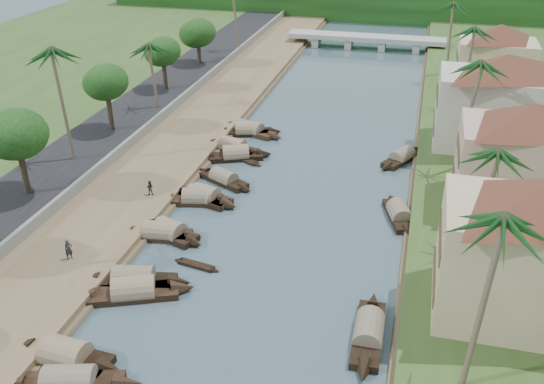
% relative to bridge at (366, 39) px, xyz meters
% --- Properties ---
extents(ground, '(220.00, 220.00, 0.00)m').
position_rel_bridge_xyz_m(ground, '(-0.00, -72.00, -1.72)').
color(ground, '#3E545D').
rests_on(ground, ground).
extents(left_bank, '(10.00, 180.00, 0.80)m').
position_rel_bridge_xyz_m(left_bank, '(-16.00, -52.00, -1.32)').
color(left_bank, brown).
rests_on(left_bank, ground).
extents(right_bank, '(16.00, 180.00, 1.20)m').
position_rel_bridge_xyz_m(right_bank, '(19.00, -52.00, -1.12)').
color(right_bank, '#2F4E1F').
rests_on(right_bank, ground).
extents(road, '(8.00, 180.00, 1.40)m').
position_rel_bridge_xyz_m(road, '(-24.50, -52.00, -1.02)').
color(road, black).
rests_on(road, ground).
extents(retaining_wall, '(0.40, 180.00, 1.10)m').
position_rel_bridge_xyz_m(retaining_wall, '(-20.20, -52.00, -0.37)').
color(retaining_wall, slate).
rests_on(retaining_wall, left_bank).
extents(bridge, '(28.00, 4.00, 2.40)m').
position_rel_bridge_xyz_m(bridge, '(0.00, 0.00, 0.00)').
color(bridge, '#A2A298').
rests_on(bridge, ground).
extents(building_near, '(14.85, 14.85, 10.20)m').
position_rel_bridge_xyz_m(building_near, '(18.99, -74.00, 4.66)').
color(building_near, '#CBBB88').
rests_on(building_near, right_bank).
extents(building_mid, '(14.11, 14.11, 9.70)m').
position_rel_bridge_xyz_m(building_mid, '(19.99, -58.00, 4.41)').
color(building_mid, '#C9AA8E').
rests_on(building_mid, right_bank).
extents(building_far, '(15.59, 15.59, 10.20)m').
position_rel_bridge_xyz_m(building_far, '(18.99, -44.00, 4.66)').
color(building_far, beige).
rests_on(building_far, right_bank).
extents(building_distant, '(12.62, 12.62, 9.20)m').
position_rel_bridge_xyz_m(building_distant, '(19.99, -24.00, 4.16)').
color(building_distant, '#CBBB88').
rests_on(building_distant, right_bank).
extents(sampan_0, '(9.18, 4.13, 2.35)m').
position_rel_bridge_xyz_m(sampan_0, '(-8.01, -86.87, -1.30)').
color(sampan_0, black).
rests_on(sampan_0, ground).
extents(sampan_1, '(8.65, 2.62, 2.50)m').
position_rel_bridge_xyz_m(sampan_1, '(-9.49, -84.83, -1.30)').
color(sampan_1, black).
rests_on(sampan_1, ground).
extents(sampan_2, '(9.16, 5.27, 2.39)m').
position_rel_bridge_xyz_m(sampan_2, '(-8.29, -77.49, -1.30)').
color(sampan_2, black).
rests_on(sampan_2, ground).
extents(sampan_3, '(9.11, 3.61, 2.38)m').
position_rel_bridge_xyz_m(sampan_3, '(-8.91, -76.20, -1.30)').
color(sampan_3, black).
rests_on(sampan_3, ground).
extents(sampan_4, '(7.85, 2.62, 2.20)m').
position_rel_bridge_xyz_m(sampan_4, '(-9.82, -69.35, -1.31)').
color(sampan_4, black).
rests_on(sampan_4, ground).
extents(sampan_5, '(7.40, 4.13, 2.30)m').
position_rel_bridge_xyz_m(sampan_5, '(-9.00, -68.95, -1.30)').
color(sampan_5, black).
rests_on(sampan_5, ground).
extents(sampan_6, '(7.37, 3.17, 2.16)m').
position_rel_bridge_xyz_m(sampan_6, '(-9.02, -62.68, -1.31)').
color(sampan_6, black).
rests_on(sampan_6, ground).
extents(sampan_7, '(8.03, 3.74, 2.12)m').
position_rel_bridge_xyz_m(sampan_7, '(-8.60, -62.22, -1.31)').
color(sampan_7, black).
rests_on(sampan_7, ground).
extents(sampan_8, '(7.65, 3.95, 2.30)m').
position_rel_bridge_xyz_m(sampan_8, '(-8.28, -62.02, -1.30)').
color(sampan_8, black).
rests_on(sampan_8, ground).
extents(sampan_9, '(7.66, 5.02, 2.02)m').
position_rel_bridge_xyz_m(sampan_9, '(-7.78, -57.91, -1.31)').
color(sampan_9, black).
rests_on(sampan_9, ground).
extents(sampan_10, '(8.58, 3.75, 2.30)m').
position_rel_bridge_xyz_m(sampan_10, '(-9.36, -50.03, -1.30)').
color(sampan_10, black).
rests_on(sampan_10, ground).
extents(sampan_11, '(8.33, 4.89, 2.36)m').
position_rel_bridge_xyz_m(sampan_11, '(-8.35, -52.01, -1.30)').
color(sampan_11, black).
rests_on(sampan_11, ground).
extents(sampan_12, '(9.44, 4.68, 2.23)m').
position_rel_bridge_xyz_m(sampan_12, '(-8.97, -44.38, -1.31)').
color(sampan_12, black).
rests_on(sampan_12, ground).
extents(sampan_13, '(8.52, 4.01, 2.28)m').
position_rel_bridge_xyz_m(sampan_13, '(-9.10, -44.85, -1.30)').
color(sampan_13, black).
rests_on(sampan_13, ground).
extents(sampan_14, '(2.06, 9.35, 2.25)m').
position_rel_bridge_xyz_m(sampan_14, '(9.04, -77.76, -1.31)').
color(sampan_14, black).
rests_on(sampan_14, ground).
extents(sampan_15, '(3.99, 8.16, 2.16)m').
position_rel_bridge_xyz_m(sampan_15, '(9.98, -60.92, -1.31)').
color(sampan_15, black).
rests_on(sampan_15, ground).
extents(sampan_16, '(5.24, 8.05, 2.05)m').
position_rel_bridge_xyz_m(sampan_16, '(9.45, -48.02, -1.31)').
color(sampan_16, black).
rests_on(sampan_16, ground).
extents(canoe_1, '(4.32, 1.44, 0.69)m').
position_rel_bridge_xyz_m(canoe_1, '(-5.21, -72.68, -1.62)').
color(canoe_1, black).
rests_on(canoe_1, ground).
extents(canoe_2, '(5.59, 3.52, 0.85)m').
position_rel_bridge_xyz_m(canoe_2, '(-7.61, -52.08, -1.62)').
color(canoe_2, black).
rests_on(canoe_2, ground).
extents(palm_0, '(3.20, 3.20, 12.90)m').
position_rel_bridge_xyz_m(palm_0, '(15.00, -81.88, 10.53)').
color(palm_0, brown).
rests_on(palm_0, ground).
extents(palm_1, '(3.20, 3.20, 9.98)m').
position_rel_bridge_xyz_m(palm_1, '(16.00, -66.33, 7.74)').
color(palm_1, brown).
rests_on(palm_1, ground).
extents(palm_2, '(3.20, 3.20, 12.60)m').
position_rel_bridge_xyz_m(palm_2, '(15.00, -51.43, 10.26)').
color(palm_2, brown).
rests_on(palm_2, ground).
extents(palm_3, '(3.20, 3.20, 11.66)m').
position_rel_bridge_xyz_m(palm_3, '(16.00, -32.01, 9.34)').
color(palm_3, brown).
rests_on(palm_3, ground).
extents(palm_5, '(3.20, 3.20, 13.03)m').
position_rel_bridge_xyz_m(palm_5, '(-24.00, -59.05, 10.86)').
color(palm_5, brown).
rests_on(palm_5, ground).
extents(palm_6, '(3.20, 3.20, 9.48)m').
position_rel_bridge_xyz_m(palm_6, '(-22.00, -42.03, 7.43)').
color(palm_6, brown).
rests_on(palm_6, ground).
extents(palm_7, '(3.20, 3.20, 11.87)m').
position_rel_bridge_xyz_m(palm_7, '(14.00, -16.85, 9.54)').
color(palm_7, brown).
rests_on(palm_7, ground).
extents(tree_2, '(5.49, 5.49, 8.11)m').
position_rel_bridge_xyz_m(tree_2, '(-24.00, -67.00, 5.44)').
color(tree_2, '#453627').
rests_on(tree_2, ground).
extents(tree_3, '(4.77, 4.77, 7.61)m').
position_rel_bridge_xyz_m(tree_3, '(-24.00, -50.40, 5.23)').
color(tree_3, '#453627').
rests_on(tree_3, ground).
extents(tree_4, '(4.57, 4.57, 7.04)m').
position_rel_bridge_xyz_m(tree_4, '(-24.00, -34.54, 4.74)').
color(tree_4, '#453627').
rests_on(tree_4, ground).
extents(tree_5, '(5.17, 5.17, 6.82)m').
position_rel_bridge_xyz_m(tree_5, '(-24.00, -21.09, 4.31)').
color(tree_5, '#453627').
rests_on(tree_5, ground).
extents(person_near, '(0.71, 0.74, 1.70)m').
position_rel_bridge_xyz_m(person_near, '(-14.83, -75.21, -0.07)').
color(person_near, '#27282E').
rests_on(person_near, left_bank).
extents(person_far, '(0.79, 0.67, 1.41)m').
position_rel_bridge_xyz_m(person_far, '(-13.27, -63.49, -0.22)').
color(person_far, '#342D24').
rests_on(person_far, left_bank).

